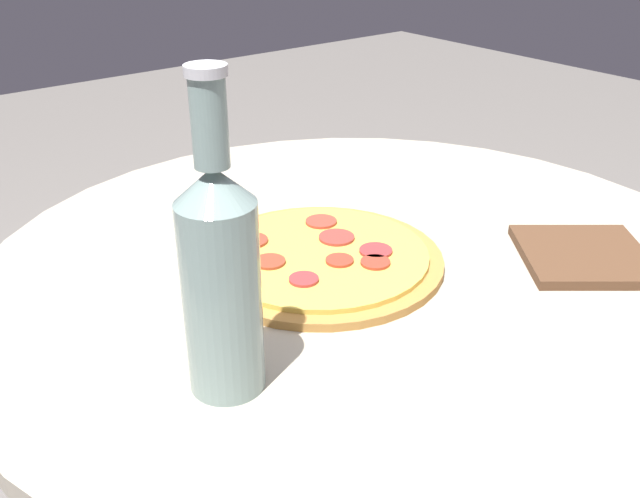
{
  "coord_description": "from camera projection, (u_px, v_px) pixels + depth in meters",
  "views": [
    {
      "loc": [
        -0.51,
        -0.55,
        1.14
      ],
      "look_at": [
        -0.05,
        0.03,
        0.76
      ],
      "focal_mm": 40.0,
      "sensor_mm": 36.0,
      "label": 1
    }
  ],
  "objects": [
    {
      "name": "table",
      "position": [
        364.0,
        367.0,
        0.92
      ],
      "size": [
        0.92,
        0.92,
        0.74
      ],
      "color": "#B2A893",
      "rests_on": "ground_plane"
    },
    {
      "name": "pizza",
      "position": [
        320.0,
        258.0,
        0.84
      ],
      "size": [
        0.29,
        0.29,
        0.02
      ],
      "color": "#B77F3D",
      "rests_on": "table"
    },
    {
      "name": "beer_bottle",
      "position": [
        220.0,
        274.0,
        0.59
      ],
      "size": [
        0.07,
        0.07,
        0.29
      ],
      "color": "gray",
      "rests_on": "table"
    },
    {
      "name": "pizza_paddle",
      "position": [
        605.0,
        255.0,
        0.85
      ],
      "size": [
        0.26,
        0.23,
        0.02
      ],
      "rotation": [
        0.0,
        0.0,
        -0.67
      ],
      "color": "brown",
      "rests_on": "table"
    }
  ]
}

